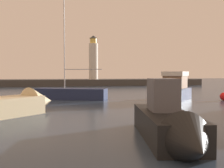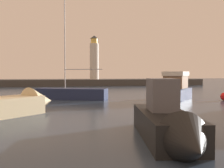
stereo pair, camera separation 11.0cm
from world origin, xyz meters
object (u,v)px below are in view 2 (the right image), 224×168
at_px(lighthouse, 94,59).
at_px(motorboat_3, 8,104).
at_px(sailboat_moored, 72,93).
at_px(motorboat_1, 169,125).
at_px(motorboat_4, 171,91).

xyz_separation_m(lighthouse, motorboat_3, (-11.71, -45.72, -5.95)).
height_order(motorboat_3, sailboat_moored, sailboat_moored).
relative_size(lighthouse, motorboat_1, 1.32).
distance_m(motorboat_1, motorboat_4, 18.43).
relative_size(lighthouse, motorboat_4, 1.28).
bearing_deg(motorboat_3, motorboat_1, -46.91).
xyz_separation_m(motorboat_1, sailboat_moored, (-3.71, 20.88, -0.13)).
height_order(lighthouse, sailboat_moored, sailboat_moored).
distance_m(lighthouse, motorboat_1, 55.46).
height_order(motorboat_1, motorboat_4, motorboat_4).
relative_size(motorboat_3, sailboat_moored, 0.60).
bearing_deg(lighthouse, motorboat_3, -104.36).
bearing_deg(sailboat_moored, motorboat_3, -113.54).
bearing_deg(motorboat_4, motorboat_1, -113.29).
bearing_deg(motorboat_1, motorboat_3, 133.09).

